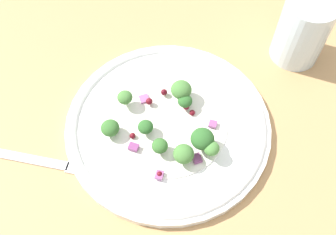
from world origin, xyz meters
TOP-DOWN VIEW (x-y plane):
  - ground_plane at (0.00, 0.00)cm, footprint 180.00×180.00cm
  - plate at (-2.20, 2.96)cm, footprint 27.67×27.67cm
  - dressing_pool at (-2.20, 2.96)cm, footprint 16.05×16.05cm
  - broccoli_floret_0 at (1.05, 0.15)cm, footprint 2.85×2.85cm
  - broccoli_floret_1 at (-5.92, 5.27)cm, footprint 2.06×2.06cm
  - broccoli_floret_2 at (-0.53, -0.13)cm, footprint 1.98×1.98cm
  - broccoli_floret_3 at (-7.98, 2.84)cm, footprint 2.62×2.62cm
  - broccoli_floret_4 at (-6.95, 0.06)cm, footprint 3.00×3.00cm
  - broccoli_floret_5 at (-1.40, 10.57)cm, footprint 2.41×2.41cm
  - broccoli_floret_6 at (-8.43, -0.65)cm, footprint 2.02×2.02cm
  - broccoli_floret_7 at (2.33, 7.56)cm, footprint 2.08×2.08cm
  - broccoli_floret_8 at (-2.67, 6.18)cm, footprint 2.01×2.01cm
  - cranberry_0 at (1.35, 4.49)cm, footprint 0.94×0.94cm
  - cranberry_1 at (-1.96, -0.57)cm, footprint 0.80×0.80cm
  - cranberry_2 at (2.22, 2.08)cm, footprint 0.89×0.89cm
  - cranberry_3 at (-1.07, -0.08)cm, footprint 0.88×0.88cm
  - cranberry_4 at (-5.65, 0.42)cm, footprint 0.75×0.75cm
  - cranberry_5 at (-2.86, 8.05)cm, footprint 0.78×0.78cm
  - cranberry_6 at (-9.13, 6.35)cm, footprint 0.71×0.71cm
  - onion_bit_0 at (-4.50, -2.56)cm, footprint 1.45×1.44cm
  - onion_bit_1 at (-9.19, 6.40)cm, footprint 1.48×1.41cm
  - onion_bit_2 at (-8.48, 1.20)cm, footprint 1.30×1.10cm
  - onion_bit_3 at (-4.52, 8.38)cm, footprint 1.56×1.60cm
  - onion_bit_4 at (2.38, 4.91)cm, footprint 1.30×1.28cm
  - onion_bit_5 at (-5.54, 5.23)cm, footprint 1.60×1.61cm
  - fork at (-1.08, 20.94)cm, footprint 10.83×17.02cm
  - water_glass at (4.30, -19.59)cm, footprint 7.30×7.30cm

SIDE VIEW (x-z plane):
  - ground_plane at x=0.00cm, z-range -2.00..0.00cm
  - fork at x=-1.08cm, z-range 0.00..0.50cm
  - plate at x=-2.20cm, z-range 0.01..1.71cm
  - dressing_pool at x=-2.20cm, z-range 1.20..1.40cm
  - onion_bit_4 at x=2.38cm, z-range 1.26..1.71cm
  - onion_bit_2 at x=-8.48cm, z-range 1.44..1.86cm
  - onion_bit_5 at x=-5.54cm, z-range 1.45..1.97cm
  - cranberry_1 at x=-1.96cm, z-range 1.33..2.13cm
  - onion_bit_1 at x=-9.19cm, z-range 1.50..1.98cm
  - onion_bit_0 at x=-4.50cm, z-range 1.58..1.95cm
  - cranberry_5 at x=-2.86cm, z-range 1.38..2.16cm
  - cranberry_6 at x=-9.13cm, z-range 1.48..2.19cm
  - onion_bit_3 at x=-4.52cm, z-range 1.57..2.10cm
  - cranberry_2 at x=2.22cm, z-range 1.63..2.52cm
  - cranberry_4 at x=-5.65cm, z-range 1.76..2.50cm
  - cranberry_0 at x=1.35cm, z-range 1.69..2.63cm
  - cranberry_3 at x=-1.07cm, z-range 1.78..2.66cm
  - broccoli_floret_8 at x=-2.67cm, z-range 1.68..3.72cm
  - broccoli_floret_5 at x=-1.40cm, z-range 1.49..3.93cm
  - broccoli_floret_2 at x=-0.53cm, z-range 1.78..3.79cm
  - broccoli_floret_1 at x=-5.92cm, z-range 1.76..3.85cm
  - broccoli_floret_3 at x=-7.98cm, z-range 1.63..4.28cm
  - broccoli_floret_7 at x=2.33cm, z-range 2.10..4.20cm
  - broccoli_floret_6 at x=-8.43cm, z-range 2.17..4.21cm
  - broccoli_floret_0 at x=1.05cm, z-range 1.81..4.70cm
  - broccoli_floret_4 at x=-6.95cm, z-range 1.88..4.91cm
  - water_glass at x=4.30cm, z-range 0.00..10.15cm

